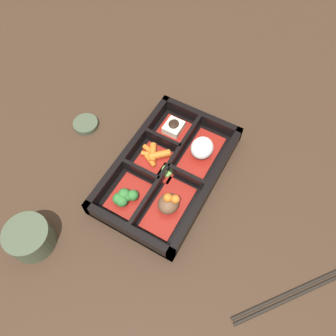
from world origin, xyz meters
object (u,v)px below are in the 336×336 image
(bowl_rice, at_px, (202,150))
(chopsticks, at_px, (289,296))
(sauce_dish, at_px, (86,124))
(tea_cup, at_px, (29,237))

(bowl_rice, distance_m, chopsticks, 0.33)
(bowl_rice, relative_size, sauce_dish, 2.18)
(bowl_rice, relative_size, tea_cup, 1.49)
(bowl_rice, height_order, sauce_dish, bowl_rice)
(bowl_rice, xyz_separation_m, sauce_dish, (0.05, -0.27, -0.02))
(tea_cup, xyz_separation_m, sauce_dish, (-0.28, -0.08, -0.02))
(chopsticks, bearing_deg, tea_cup, -72.45)
(sauce_dish, bearing_deg, bowl_rice, 101.17)
(chopsticks, relative_size, sauce_dish, 3.16)
(bowl_rice, relative_size, chopsticks, 0.69)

